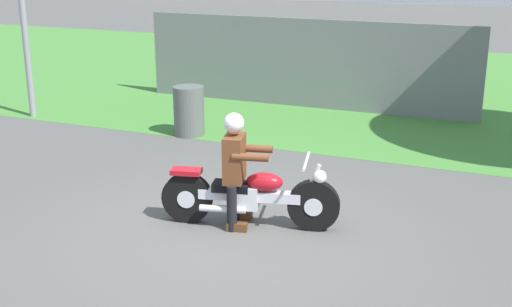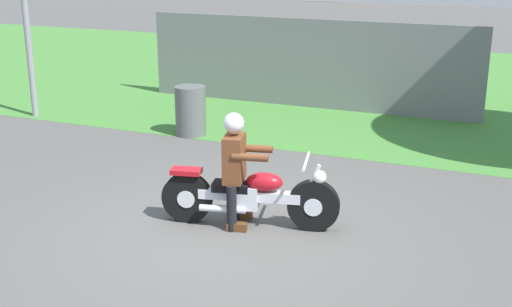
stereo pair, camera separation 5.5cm
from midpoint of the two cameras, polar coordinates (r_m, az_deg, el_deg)
ground at (r=7.92m, az=-2.31°, el=-6.82°), size 120.00×120.00×0.00m
grass_verge at (r=16.49m, az=11.77°, el=5.75°), size 60.00×12.00×0.01m
motorcycle_lead at (r=7.99m, az=-0.32°, el=-3.61°), size 2.12×0.79×0.87m
rider_lead at (r=7.88m, az=-1.53°, el=-0.63°), size 0.62×0.55×1.39m
trash_can at (r=11.85m, az=-5.44°, el=3.62°), size 0.54×0.54×0.87m
fence_segment at (r=13.81m, az=4.49°, el=7.61°), size 7.00×0.06×1.80m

